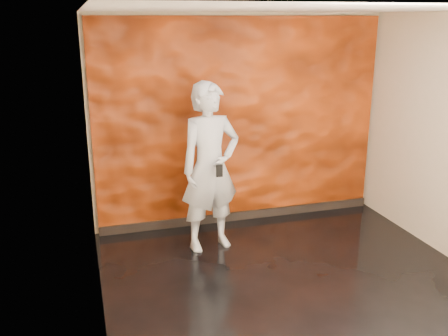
{
  "coord_description": "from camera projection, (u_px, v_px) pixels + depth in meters",
  "views": [
    {
      "loc": [
        -2.08,
        -4.27,
        2.73
      ],
      "look_at": [
        -0.6,
        0.73,
        1.16
      ],
      "focal_mm": 40.0,
      "sensor_mm": 36.0,
      "label": 1
    }
  ],
  "objects": [
    {
      "name": "man",
      "position": [
        210.0,
        168.0,
        5.93
      ],
      "size": [
        0.82,
        0.61,
        2.04
      ],
      "primitive_type": "imported",
      "rotation": [
        0.0,
        0.0,
        0.18
      ],
      "color": "#9EA3AD",
      "rests_on": "ground"
    },
    {
      "name": "room",
      "position": [
        304.0,
        160.0,
        4.87
      ],
      "size": [
        4.02,
        4.02,
        2.81
      ],
      "color": "black",
      "rests_on": "ground"
    },
    {
      "name": "feature_wall",
      "position": [
        241.0,
        123.0,
        6.67
      ],
      "size": [
        3.9,
        0.06,
        2.75
      ],
      "primitive_type": "cube",
      "color": "#D04810",
      "rests_on": "ground"
    },
    {
      "name": "baseboard",
      "position": [
        241.0,
        215.0,
        7.02
      ],
      "size": [
        3.9,
        0.04,
        0.12
      ],
      "primitive_type": "cube",
      "color": "black",
      "rests_on": "ground"
    },
    {
      "name": "phone",
      "position": [
        219.0,
        171.0,
        5.64
      ],
      "size": [
        0.08,
        0.02,
        0.15
      ],
      "primitive_type": "cube",
      "rotation": [
        0.0,
        0.0,
        -0.06
      ],
      "color": "black",
      "rests_on": "man"
    }
  ]
}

